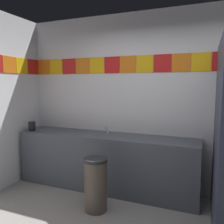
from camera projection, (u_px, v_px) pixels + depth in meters
The scene contains 5 objects.
wall_back at pixel (162, 102), 3.56m from camera, with size 4.55×0.09×2.73m.
vanity_counter at pixel (105, 161), 3.67m from camera, with size 2.83×0.57×0.86m.
faucet_center at pixel (107, 130), 3.69m from camera, with size 0.04×0.10×0.14m.
soap_dispenser at pixel (32, 126), 3.93m from camera, with size 0.09×0.09×0.16m.
trash_bin at pixel (96, 184), 3.02m from camera, with size 0.30×0.30×0.69m.
Camera 1 is at (0.62, -1.91, 1.63)m, focal length 37.55 mm.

